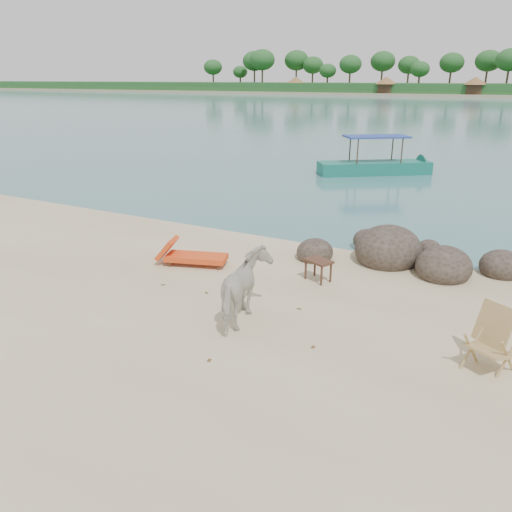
{
  "coord_description": "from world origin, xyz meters",
  "views": [
    {
      "loc": [
        3.78,
        -6.4,
        4.41
      ],
      "look_at": [
        -0.71,
        2.0,
        1.0
      ],
      "focal_mm": 35.0,
      "sensor_mm": 36.0,
      "label": 1
    }
  ],
  "objects_px": {
    "side_table": "(318,271)",
    "deck_chair": "(491,343)",
    "boulders": "(412,257)",
    "cow": "(246,290)",
    "lounge_chair": "(196,255)",
    "boat_near": "(376,142)"
  },
  "relations": [
    {
      "from": "deck_chair",
      "to": "boat_near",
      "type": "bearing_deg",
      "value": 142.06
    },
    {
      "from": "boulders",
      "to": "lounge_chair",
      "type": "distance_m",
      "value": 5.33
    },
    {
      "from": "boulders",
      "to": "lounge_chair",
      "type": "relative_size",
      "value": 3.34
    },
    {
      "from": "side_table",
      "to": "boat_near",
      "type": "xyz_separation_m",
      "value": [
        -2.69,
        14.31,
        1.24
      ]
    },
    {
      "from": "boulders",
      "to": "lounge_chair",
      "type": "xyz_separation_m",
      "value": [
        -4.71,
        -2.5,
        0.05
      ]
    },
    {
      "from": "boulders",
      "to": "cow",
      "type": "relative_size",
      "value": 3.93
    },
    {
      "from": "side_table",
      "to": "lounge_chair",
      "type": "bearing_deg",
      "value": -148.81
    },
    {
      "from": "side_table",
      "to": "deck_chair",
      "type": "bearing_deg",
      "value": -7.86
    },
    {
      "from": "boat_near",
      "to": "boulders",
      "type": "bearing_deg",
      "value": -105.95
    },
    {
      "from": "side_table",
      "to": "deck_chair",
      "type": "relative_size",
      "value": 0.62
    },
    {
      "from": "boulders",
      "to": "cow",
      "type": "distance_m",
      "value": 5.08
    },
    {
      "from": "cow",
      "to": "boat_near",
      "type": "xyz_separation_m",
      "value": [
        -2.23,
        16.86,
        0.82
      ]
    },
    {
      "from": "lounge_chair",
      "to": "deck_chair",
      "type": "xyz_separation_m",
      "value": [
        6.77,
        -1.73,
        0.22
      ]
    },
    {
      "from": "side_table",
      "to": "boat_near",
      "type": "relative_size",
      "value": 0.1
    },
    {
      "from": "cow",
      "to": "lounge_chair",
      "type": "height_order",
      "value": "cow"
    },
    {
      "from": "lounge_chair",
      "to": "boat_near",
      "type": "height_order",
      "value": "boat_near"
    },
    {
      "from": "cow",
      "to": "boat_near",
      "type": "relative_size",
      "value": 0.26
    },
    {
      "from": "side_table",
      "to": "boulders",
      "type": "bearing_deg",
      "value": 73.09
    },
    {
      "from": "lounge_chair",
      "to": "boat_near",
      "type": "distance_m",
      "value": 14.83
    },
    {
      "from": "boulders",
      "to": "cow",
      "type": "bearing_deg",
      "value": -115.02
    },
    {
      "from": "lounge_chair",
      "to": "cow",
      "type": "bearing_deg",
      "value": -56.9
    },
    {
      "from": "deck_chair",
      "to": "cow",
      "type": "bearing_deg",
      "value": -144.41
    }
  ]
}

